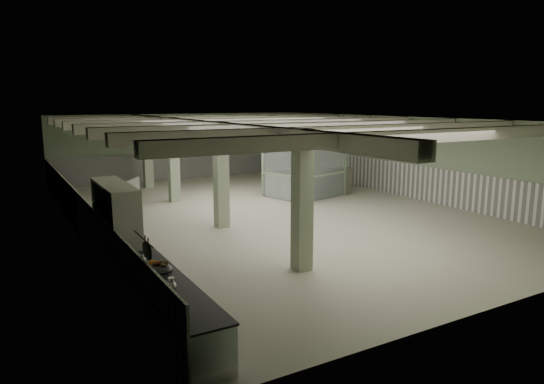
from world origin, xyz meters
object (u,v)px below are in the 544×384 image
prep_counter (158,297)px  filing_cabinet (344,180)px  walkin_cooler (117,227)px  guard_booth (304,158)px

prep_counter → filing_cabinet: bearing=37.2°
walkin_cooler → prep_counter: bearing=-88.4°
walkin_cooler → guard_booth: 11.60m
walkin_cooler → filing_cabinet: walkin_cooler is taller
walkin_cooler → guard_booth: guard_booth is taller
walkin_cooler → filing_cabinet: bearing=26.3°
prep_counter → walkin_cooler: size_ratio=2.07×
filing_cabinet → prep_counter: bearing=-141.4°
prep_counter → filing_cabinet: size_ratio=4.24×
walkin_cooler → guard_booth: size_ratio=0.71×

